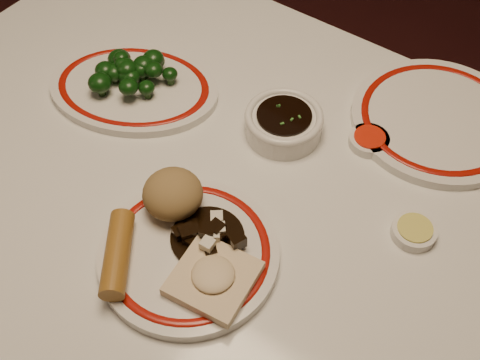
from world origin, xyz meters
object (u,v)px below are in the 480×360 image
spring_roll (117,254)px  stirfry_heap (207,235)px  dining_table (213,226)px  soy_bowl (284,124)px  fried_wonton (213,277)px  rice_mound (173,194)px  broccoli_plate (134,88)px  broccoli_pile (130,70)px  main_plate (189,254)px

spring_roll → stirfry_heap: bearing=15.5°
dining_table → spring_roll: size_ratio=9.68×
spring_roll → soy_bowl: size_ratio=1.01×
fried_wonton → stirfry_heap: stirfry_heap is taller
rice_mound → broccoli_plate: bearing=144.8°
spring_roll → broccoli_plate: size_ratio=0.35×
soy_bowl → broccoli_pile: bearing=-166.8°
rice_mound → spring_roll: bearing=-91.8°
rice_mound → broccoli_plate: (-0.22, 0.16, -0.04)m
rice_mound → broccoli_plate: rice_mound is taller
dining_table → fried_wonton: bearing=-51.1°
stirfry_heap → soy_bowl: bearing=98.0°
dining_table → stirfry_heap: 0.15m
fried_wonton → broccoli_plate: (-0.34, 0.22, -0.02)m
rice_mound → spring_roll: size_ratio=0.69×
spring_roll → broccoli_plate: bearing=93.1°
fried_wonton → broccoli_pile: broccoli_pile is taller
fried_wonton → dining_table: bearing=128.9°
dining_table → fried_wonton: 0.20m
dining_table → main_plate: main_plate is taller
spring_roll → soy_bowl: spring_roll is taller
stirfry_heap → dining_table: bearing=125.1°
broccoli_plate → soy_bowl: size_ratio=2.88×
main_plate → fried_wonton: (0.06, -0.02, 0.02)m
stirfry_heap → soy_bowl: size_ratio=0.87×
rice_mound → soy_bowl: (0.04, 0.23, -0.03)m
main_plate → spring_roll: size_ratio=2.49×
spring_roll → rice_mound: bearing=52.2°
spring_roll → fried_wonton: spring_roll is taller
spring_roll → main_plate: bearing=9.1°
spring_roll → broccoli_pile: 0.36m
main_plate → broccoli_pile: size_ratio=2.29×
fried_wonton → broccoli_pile: 0.42m
broccoli_pile → spring_roll: bearing=-50.5°
spring_roll → soy_bowl: 0.34m
dining_table → stirfry_heap: bearing=-54.9°
dining_table → spring_roll: spring_roll is taller
dining_table → main_plate: (0.04, -0.11, 0.10)m
dining_table → broccoli_pile: 0.30m
stirfry_heap → broccoli_pile: 0.35m
stirfry_heap → soy_bowl: (-0.03, 0.24, -0.01)m
main_plate → dining_table: bearing=112.4°
rice_mound → spring_roll: (-0.00, -0.11, -0.01)m
main_plate → spring_roll: bearing=-134.9°
main_plate → stirfry_heap: stirfry_heap is taller
fried_wonton → broccoli_pile: (-0.35, 0.23, 0.01)m
spring_roll → broccoli_pile: size_ratio=0.92×
fried_wonton → soy_bowl: fried_wonton is taller
spring_roll → fried_wonton: bearing=-14.0°
fried_wonton → soy_bowl: size_ratio=0.91×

